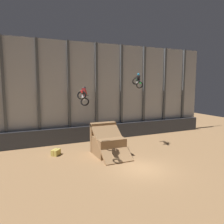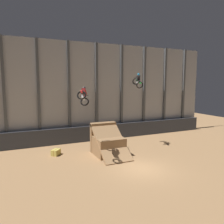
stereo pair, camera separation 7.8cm
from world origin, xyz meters
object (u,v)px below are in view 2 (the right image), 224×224
Objects in this scene: dirt_ramp at (107,143)px; hay_bale_trackside at (56,152)px; rider_bike_right_air at (138,81)px; rider_bike_left_air at (83,96)px.

dirt_ramp is 3.99× the size of hay_bale_trackside.
rider_bike_right_air is 11.07m from hay_bale_trackside.
rider_bike_right_air is at bearing -4.24° from hay_bale_trackside.
rider_bike_left_air is 6.91m from hay_bale_trackside.
rider_bike_left_air is at bearing -145.58° from dirt_ramp.
rider_bike_right_air reaches higher than hay_bale_trackside.
rider_bike_left_air is 1.70× the size of hay_bale_trackside.
rider_bike_right_air is at bearing 51.33° from rider_bike_left_air.
dirt_ramp is at bearing -154.38° from rider_bike_right_air.
dirt_ramp is 5.99m from rider_bike_left_air.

